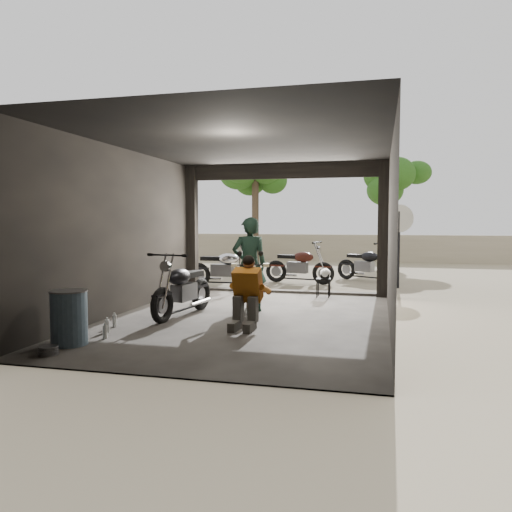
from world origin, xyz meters
The scene contains 16 objects.
ground centered at (0.00, 0.00, 0.00)m, with size 80.00×80.00×0.00m, color #7A6D56.
garage centered at (0.00, 0.55, 1.28)m, with size 7.00×7.13×3.20m.
boundary_wall centered at (0.00, 14.00, 0.60)m, with size 18.00×0.30×1.20m, color gray.
tree_left centered at (-3.00, 12.50, 3.99)m, with size 2.20×2.20×5.60m.
tree_right centered at (2.80, 14.00, 3.56)m, with size 2.20×2.20×5.00m.
main_bike centered at (-0.07, 0.44, 0.52)m, with size 0.64×1.57×1.04m, color beige, non-canonical shape.
left_bike centered at (-1.26, 0.02, 0.61)m, with size 0.74×1.81×1.22m, color black, non-canonical shape.
outside_bike_a centered at (-1.77, 4.15, 0.62)m, with size 0.76×1.83×1.24m, color black, non-canonical shape.
outside_bike_b centered at (0.07, 5.52, 0.61)m, with size 0.74×1.81×1.22m, color #3E160F, non-canonical shape.
outside_bike_c centered at (1.92, 6.54, 0.59)m, with size 0.72×1.74×1.18m, color black, non-canonical shape.
rider centered at (-0.17, 0.80, 0.94)m, with size 0.69×0.45×1.88m, color black.
mechanic centered at (0.18, -0.78, 0.59)m, with size 0.60×0.82×1.19m, color #C8711A, non-canonical shape.
stool centered at (1.05, 3.00, 0.38)m, with size 0.33×0.33×0.46m.
helmet centered at (1.09, 2.96, 0.58)m, with size 0.26×0.27×0.24m, color silver.
oil_drum centered at (-2.00, -2.46, 0.40)m, with size 0.51×0.51×0.80m, color #425A6F.
sign_post centered at (2.80, 5.17, 1.50)m, with size 0.75×0.08×2.25m.
Camera 1 is at (2.33, -8.68, 1.80)m, focal length 35.00 mm.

